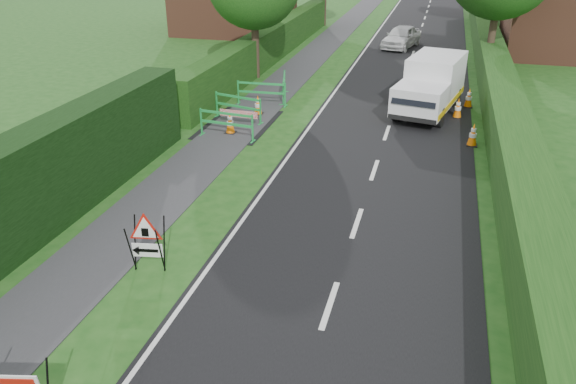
{
  "coord_description": "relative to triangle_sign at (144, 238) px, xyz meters",
  "views": [
    {
      "loc": [
        4.08,
        -7.99,
        6.91
      ],
      "look_at": [
        0.85,
        3.91,
        0.96
      ],
      "focal_mm": 35.0,
      "sensor_mm": 36.0,
      "label": 1
    }
  ],
  "objects": [
    {
      "name": "triangle_sign",
      "position": [
        0.0,
        0.0,
        0.0
      ],
      "size": [
        0.96,
        0.96,
        1.2
      ],
      "rotation": [
        0.0,
        0.0,
        0.18
      ],
      "color": "black",
      "rests_on": "ground"
    },
    {
      "name": "works_van",
      "position": [
        5.41,
        13.31,
        0.3
      ],
      "size": [
        2.74,
        4.98,
        2.15
      ],
      "rotation": [
        0.0,
        0.0,
        -0.2
      ],
      "color": "silver",
      "rests_on": "ground"
    },
    {
      "name": "traffic_cone_4",
      "position": [
        -1.11,
        11.23,
        -0.44
      ],
      "size": [
        0.38,
        0.38,
        0.79
      ],
      "color": "black",
      "rests_on": "ground"
    },
    {
      "name": "ped_barrier_3",
      "position": [
        -0.7,
        13.64,
        -0.21
      ],
      "size": [
        0.84,
        2.08,
        1.0
      ],
      "rotation": [
        0.0,
        0.0,
        1.81
      ],
      "color": "green",
      "rests_on": "ground"
    },
    {
      "name": "traffic_cone_3",
      "position": [
        -1.39,
        8.87,
        -0.44
      ],
      "size": [
        0.38,
        0.38,
        0.79
      ],
      "color": "black",
      "rests_on": "ground"
    },
    {
      "name": "ped_barrier_2",
      "position": [
        -1.34,
        12.43,
        -0.21
      ],
      "size": [
        2.08,
        0.46,
        1.0
      ],
      "rotation": [
        0.0,
        0.0,
        0.05
      ],
      "color": "green",
      "rests_on": "ground"
    },
    {
      "name": "hedge_east",
      "position": [
        8.08,
        14.83,
        -0.84
      ],
      "size": [
        1.2,
        50.0,
        1.5
      ],
      "primitive_type": "cube",
      "color": "#14380F",
      "rests_on": "ground"
    },
    {
      "name": "ground",
      "position": [
        1.58,
        -1.17,
        -0.84
      ],
      "size": [
        120.0,
        120.0,
        0.0
      ],
      "primitive_type": "plane",
      "color": "#1A4915",
      "rests_on": "ground"
    },
    {
      "name": "ped_barrier_1",
      "position": [
        -1.61,
        10.32,
        -0.21
      ],
      "size": [
        2.08,
        0.84,
        1.0
      ],
      "rotation": [
        0.0,
        0.0,
        -0.25
      ],
      "color": "green",
      "rests_on": "ground"
    },
    {
      "name": "house_east_a",
      "position": [
        12.58,
        26.83,
        2.06
      ],
      "size": [
        7.5,
        7.4,
        7.88
      ],
      "color": "brown",
      "rests_on": "ground"
    },
    {
      "name": "traffic_cone_1",
      "position": [
        6.53,
        12.87,
        -0.44
      ],
      "size": [
        0.38,
        0.38,
        0.79
      ],
      "color": "black",
      "rests_on": "ground"
    },
    {
      "name": "ped_barrier_0",
      "position": [
        -1.31,
        8.3,
        -0.21
      ],
      "size": [
        2.09,
        0.57,
        1.0
      ],
      "rotation": [
        0.0,
        0.0,
        -0.11
      ],
      "color": "green",
      "rests_on": "ground"
    },
    {
      "name": "footpath",
      "position": [
        -1.42,
        33.83,
        -0.83
      ],
      "size": [
        2.0,
        90.0,
        0.02
      ],
      "primitive_type": "cube",
      "color": "#2D2D30",
      "rests_on": "ground"
    },
    {
      "name": "traffic_cone_0",
      "position": [
        7.02,
        9.85,
        -0.44
      ],
      "size": [
        0.38,
        0.38,
        0.79
      ],
      "color": "black",
      "rests_on": "ground"
    },
    {
      "name": "traffic_cone_2",
      "position": [
        6.96,
        14.43,
        -0.44
      ],
      "size": [
        0.38,
        0.38,
        0.79
      ],
      "color": "black",
      "rests_on": "ground"
    },
    {
      "name": "redwhite_plank",
      "position": [
        -1.39,
        9.77,
        -0.84
      ],
      "size": [
        1.5,
        0.1,
        0.25
      ],
      "primitive_type": "cube",
      "rotation": [
        0.0,
        0.0,
        -0.04
      ],
      "color": "red",
      "rests_on": "ground"
    },
    {
      "name": "road_surface",
      "position": [
        4.08,
        33.83,
        -0.83
      ],
      "size": [
        6.0,
        90.0,
        0.02
      ],
      "primitive_type": "cube",
      "color": "black",
      "rests_on": "ground"
    },
    {
      "name": "hedge_west_far",
      "position": [
        -3.42,
        20.83,
        -0.84
      ],
      "size": [
        1.0,
        24.0,
        1.8
      ],
      "primitive_type": "cube",
      "color": "#14380F",
      "rests_on": "ground"
    },
    {
      "name": "hatchback_car",
      "position": [
        3.22,
        26.02,
        -0.19
      ],
      "size": [
        2.4,
        4.08,
        1.3
      ],
      "primitive_type": "imported",
      "rotation": [
        0.0,
        0.0,
        -0.24
      ],
      "color": "silver",
      "rests_on": "ground"
    }
  ]
}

